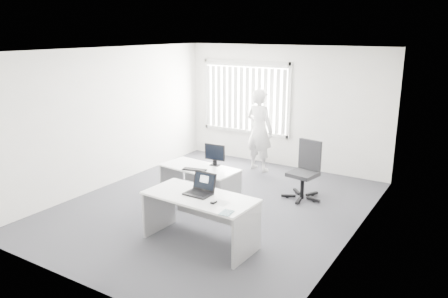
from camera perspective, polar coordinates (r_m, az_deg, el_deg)
The scene contains 18 objects.
ground at distance 8.06m, azimuth -1.39°, elevation -7.51°, with size 6.00×6.00×0.00m, color #4C4C53.
wall_back at distance 10.22m, azimuth 7.85°, elevation 5.45°, with size 5.00×0.02×2.80m, color silver.
wall_front at distance 5.47m, azimuth -18.98°, elevation -3.96°, with size 5.00×0.02×2.80m, color silver.
wall_left at distance 9.21m, azimuth -14.61°, elevation 4.02°, with size 0.02×6.00×2.80m, color silver.
wall_right at distance 6.63m, azimuth 16.92°, elevation -0.45°, with size 0.02×6.00×2.80m, color silver.
ceiling at distance 7.43m, azimuth -1.53°, elevation 12.80°, with size 5.00×6.00×0.02m, color silver.
window at distance 10.60m, azimuth 2.82°, elevation 6.75°, with size 2.32×0.06×1.76m, color #B7B7B3.
blinds at distance 10.55m, azimuth 2.66°, elevation 6.55°, with size 2.20×0.10×1.50m, color silver, non-canonical shape.
desk_near at distance 6.55m, azimuth -3.16°, elevation -7.84°, with size 1.71×0.86×0.77m.
desk_far at distance 8.16m, azimuth -3.19°, elevation -3.62°, with size 1.52×0.81×0.67m.
office_chair at distance 8.48m, azimuth 10.40°, elevation -4.07°, with size 0.74×0.74×1.12m.
person at distance 9.87m, azimuth 4.66°, elevation 2.48°, with size 0.69×0.45×1.88m, color silver.
laptop at distance 6.45m, azimuth -3.44°, elevation -4.71°, with size 0.39×0.35×0.31m, color black, non-canonical shape.
paper_sheet at distance 6.22m, azimuth -0.52°, elevation -6.99°, with size 0.27×0.19×0.00m, color silver.
mouse at distance 6.18m, azimuth -1.36°, elevation -6.92°, with size 0.06×0.10×0.04m, color #B0AFB2, non-canonical shape.
booklet at distance 5.87m, azimuth 0.31°, elevation -8.32°, with size 0.14×0.20×0.01m, color white.
keyboard at distance 7.92m, azimuth -3.88°, elevation -2.71°, with size 0.44×0.15×0.02m, color black.
monitor at distance 8.13m, azimuth -1.21°, elevation -0.76°, with size 0.41×0.12×0.41m, color black, non-canonical shape.
Camera 1 is at (4.08, -6.21, 3.13)m, focal length 35.00 mm.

